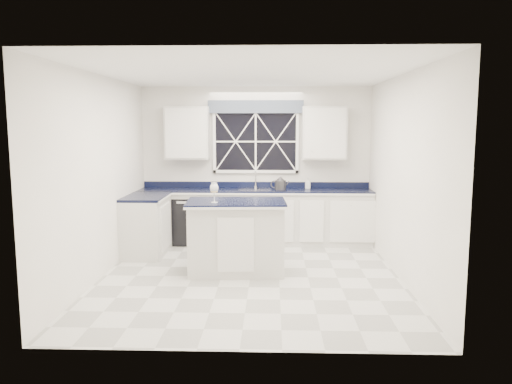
{
  "coord_description": "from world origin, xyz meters",
  "views": [
    {
      "loc": [
        0.29,
        -6.53,
        2.04
      ],
      "look_at": [
        0.06,
        0.4,
        1.11
      ],
      "focal_mm": 35.0,
      "sensor_mm": 36.0,
      "label": 1
    }
  ],
  "objects_px": {
    "faucet": "(256,179)",
    "soap_bottle": "(308,183)",
    "island": "(236,236)",
    "wine_glass": "(214,189)",
    "dishwasher": "(192,219)",
    "kettle": "(280,184)"
  },
  "relations": [
    {
      "from": "faucet",
      "to": "island",
      "type": "xyz_separation_m",
      "value": [
        -0.2,
        -1.92,
        -0.59
      ]
    },
    {
      "from": "island",
      "to": "kettle",
      "type": "xyz_separation_m",
      "value": [
        0.63,
        1.71,
        0.54
      ]
    },
    {
      "from": "kettle",
      "to": "island",
      "type": "bearing_deg",
      "value": -106.0
    },
    {
      "from": "faucet",
      "to": "kettle",
      "type": "xyz_separation_m",
      "value": [
        0.43,
        -0.21,
        -0.05
      ]
    },
    {
      "from": "island",
      "to": "wine_glass",
      "type": "distance_m",
      "value": 0.76
    },
    {
      "from": "dishwasher",
      "to": "kettle",
      "type": "distance_m",
      "value": 1.65
    },
    {
      "from": "kettle",
      "to": "faucet",
      "type": "bearing_deg",
      "value": 158.56
    },
    {
      "from": "island",
      "to": "soap_bottle",
      "type": "xyz_separation_m",
      "value": [
        1.12,
        1.91,
        0.53
      ]
    },
    {
      "from": "wine_glass",
      "to": "soap_bottle",
      "type": "distance_m",
      "value": 2.51
    },
    {
      "from": "kettle",
      "to": "soap_bottle",
      "type": "distance_m",
      "value": 0.53
    },
    {
      "from": "faucet",
      "to": "island",
      "type": "distance_m",
      "value": 2.02
    },
    {
      "from": "kettle",
      "to": "wine_glass",
      "type": "relative_size",
      "value": 1.19
    },
    {
      "from": "dishwasher",
      "to": "faucet",
      "type": "xyz_separation_m",
      "value": [
        1.1,
        0.19,
        0.69
      ]
    },
    {
      "from": "dishwasher",
      "to": "island",
      "type": "height_order",
      "value": "island"
    },
    {
      "from": "faucet",
      "to": "soap_bottle",
      "type": "height_order",
      "value": "faucet"
    },
    {
      "from": "faucet",
      "to": "kettle",
      "type": "relative_size",
      "value": 0.94
    },
    {
      "from": "kettle",
      "to": "soap_bottle",
      "type": "bearing_deg",
      "value": 26.1
    },
    {
      "from": "faucet",
      "to": "kettle",
      "type": "distance_m",
      "value": 0.48
    },
    {
      "from": "island",
      "to": "soap_bottle",
      "type": "distance_m",
      "value": 2.27
    },
    {
      "from": "dishwasher",
      "to": "faucet",
      "type": "relative_size",
      "value": 2.72
    },
    {
      "from": "island",
      "to": "kettle",
      "type": "distance_m",
      "value": 1.9
    },
    {
      "from": "faucet",
      "to": "wine_glass",
      "type": "distance_m",
      "value": 2.14
    }
  ]
}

